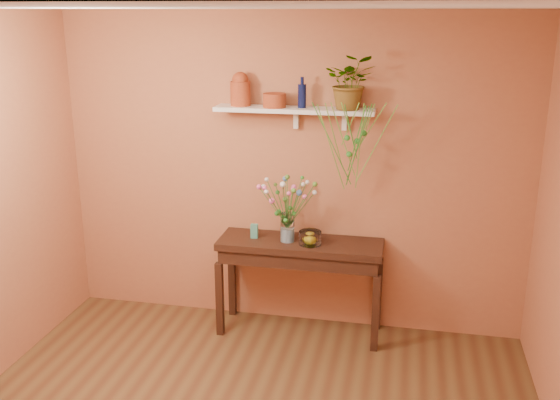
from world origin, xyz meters
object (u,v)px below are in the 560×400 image
Objects in this scene: glass_vase at (287,229)px; sideboard at (300,255)px; terracotta_jug at (240,90)px; spider_plant at (351,82)px; bouquet at (286,196)px; glass_bowl at (310,238)px; blue_bottle at (302,95)px.

sideboard is at bearing 10.94° from glass_vase.
terracotta_jug reaches higher than glass_vase.
spider_plant is (0.90, -0.02, 0.08)m from terracotta_jug.
glass_vase is (-0.11, -0.02, 0.22)m from sideboard.
glass_vase is (0.42, -0.14, -1.13)m from terracotta_jug.
sideboard is 1.46m from terracotta_jug.
glass_vase is at bearing 47.33° from bouquet.
glass_bowl is at bearing -7.28° from bouquet.
blue_bottle is 1.01× the size of glass_vase.
sideboard is at bearing 148.46° from glass_bowl.
sideboard is 3.21× the size of spider_plant.
terracotta_jug is 1.22m from glass_vase.
bouquet is at bearing -132.67° from glass_vase.
glass_vase is 1.31× the size of glass_bowl.
spider_plant reaches higher than sideboard.
terracotta_jug is 1.13× the size of glass_vase.
sideboard is 5.00× the size of terracotta_jug.
glass_vase is at bearing 169.74° from glass_bowl.
glass_vase is at bearing -165.67° from spider_plant.
terracotta_jug is 0.64× the size of spider_plant.
terracotta_jug is at bearing 161.37° from glass_vase.
bouquet is at bearing -125.41° from blue_bottle.
glass_bowl is at bearing -16.04° from terracotta_jug.
bouquet is at bearing -20.14° from terracotta_jug.
spider_plant is 2.30× the size of glass_bowl.
blue_bottle is 0.57× the size of spider_plant.
spider_plant is at bearing 29.52° from glass_bowl.
terracotta_jug is at bearing 178.45° from blue_bottle.
terracotta_jug is 1.12× the size of blue_bottle.
bouquet is (0.42, -0.15, -0.84)m from terracotta_jug.
glass_vase is 0.47× the size of bouquet.
glass_bowl is at bearing -10.26° from glass_vase.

